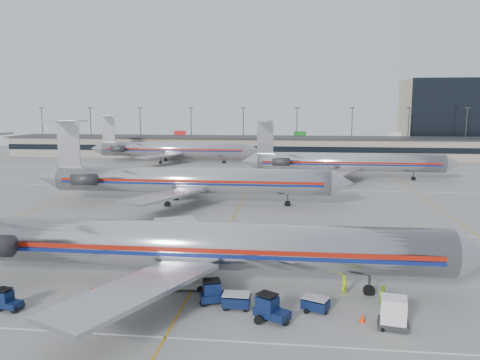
# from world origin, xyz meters

# --- Properties ---
(ground) EXTENTS (260.00, 260.00, 0.00)m
(ground) POSITION_xyz_m (0.00, 0.00, 0.00)
(ground) COLOR gray
(ground) RESTS_ON ground
(apron_markings) EXTENTS (160.00, 0.15, 0.02)m
(apron_markings) POSITION_xyz_m (0.00, 10.00, 0.01)
(apron_markings) COLOR silver
(apron_markings) RESTS_ON ground
(terminal) EXTENTS (162.00, 17.00, 6.25)m
(terminal) POSITION_xyz_m (0.00, 97.97, 3.16)
(terminal) COLOR gray
(terminal) RESTS_ON ground
(light_mast_row) EXTENTS (163.60, 0.40, 15.28)m
(light_mast_row) POSITION_xyz_m (0.00, 112.00, 8.58)
(light_mast_row) COLOR #38383D
(light_mast_row) RESTS_ON ground
(distant_building) EXTENTS (30.00, 20.00, 25.00)m
(distant_building) POSITION_xyz_m (62.00, 128.00, 12.50)
(distant_building) COLOR tan
(distant_building) RESTS_ON ground
(jet_foreground) EXTENTS (49.15, 28.94, 12.87)m
(jet_foreground) POSITION_xyz_m (-1.32, -9.19, 3.73)
(jet_foreground) COLOR silver
(jet_foreground) RESTS_ON ground
(jet_second_row) EXTENTS (50.33, 29.64, 13.17)m
(jet_second_row) POSITION_xyz_m (-8.76, 24.91, 3.82)
(jet_second_row) COLOR silver
(jet_second_row) RESTS_ON ground
(jet_third_row) EXTENTS (45.73, 28.13, 12.50)m
(jet_third_row) POSITION_xyz_m (18.89, 54.23, 3.63)
(jet_third_row) COLOR silver
(jet_third_row) RESTS_ON ground
(jet_back_row) EXTENTS (47.73, 29.36, 13.05)m
(jet_back_row) POSITION_xyz_m (-25.69, 79.64, 3.79)
(jet_back_row) COLOR silver
(jet_back_row) RESTS_ON ground
(tug_left) EXTENTS (2.25, 1.48, 1.68)m
(tug_left) POSITION_xyz_m (-12.90, -15.25, 0.77)
(tug_left) COLOR #0A183B
(tug_left) RESTS_ON ground
(tug_center) EXTENTS (2.66, 1.91, 1.95)m
(tug_center) POSITION_xyz_m (2.31, -12.38, 0.89)
(tug_center) COLOR #0A183B
(tug_center) RESTS_ON ground
(tug_right) EXTENTS (2.79, 2.40, 2.04)m
(tug_right) POSITION_xyz_m (6.71, -14.82, 0.93)
(tug_right) COLOR #0A183B
(tug_right) RESTS_ON ground
(cart_inner) EXTENTS (2.23, 1.93, 1.06)m
(cart_inner) POSITION_xyz_m (9.98, -12.73, 0.57)
(cart_inner) COLOR #0A183B
(cart_inner) RESTS_ON ground
(cart_outer) EXTENTS (2.05, 1.42, 1.15)m
(cart_outer) POSITION_xyz_m (4.10, -12.91, 0.61)
(cart_outer) COLOR #0A183B
(cart_outer) RESTS_ON ground
(uld_container) EXTENTS (2.32, 2.05, 2.15)m
(uld_container) POSITION_xyz_m (15.17, -14.82, 1.09)
(uld_container) COLOR #2D2D30
(uld_container) RESTS_ON ground
(belt_loader) EXTENTS (4.89, 1.93, 2.53)m
(belt_loader) POSITION_xyz_m (-0.55, -9.68, 0.68)
(belt_loader) COLOR #9E9E9E
(belt_loader) RESTS_ON ground
(ramp_worker_near) EXTENTS (0.73, 0.72, 1.69)m
(ramp_worker_near) POSITION_xyz_m (12.44, -9.41, 0.85)
(ramp_worker_near) COLOR #C3ED16
(ramp_worker_near) RESTS_ON ground
(ramp_worker_far) EXTENTS (0.79, 0.64, 1.55)m
(ramp_worker_far) POSITION_xyz_m (15.21, -11.01, 0.78)
(ramp_worker_far) COLOR #8ED113
(ramp_worker_far) RESTS_ON ground
(cone_right) EXTENTS (0.59, 0.59, 0.61)m
(cone_right) POSITION_xyz_m (13.21, -14.20, 0.31)
(cone_right) COLOR #F53408
(cone_right) RESTS_ON ground
(cone_left) EXTENTS (0.43, 0.43, 0.54)m
(cone_left) POSITION_xyz_m (-7.95, -11.44, 0.27)
(cone_left) COLOR #F53408
(cone_left) RESTS_ON ground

